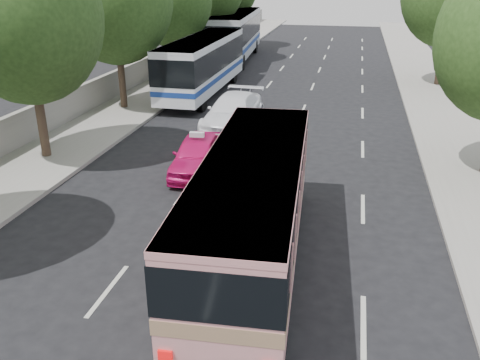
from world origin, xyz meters
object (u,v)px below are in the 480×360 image
(pink_taxi, at_px, (198,155))
(white_pickup, at_px, (233,112))
(pink_bus, at_px, (253,199))
(tour_coach_rear, at_px, (235,32))
(tour_coach_front, at_px, (203,61))

(pink_taxi, relative_size, white_pickup, 0.76)
(pink_bus, distance_m, pink_taxi, 6.89)
(tour_coach_rear, bearing_deg, pink_taxi, -84.38)
(tour_coach_front, distance_m, tour_coach_rear, 12.61)
(pink_taxi, xyz_separation_m, white_pickup, (0.00, 5.92, 0.09))
(pink_taxi, height_order, white_pickup, white_pickup)
(white_pickup, height_order, tour_coach_rear, tour_coach_rear)
(pink_taxi, height_order, tour_coach_front, tour_coach_front)
(pink_bus, bearing_deg, tour_coach_rear, 100.35)
(tour_coach_front, xyz_separation_m, tour_coach_rear, (-0.91, 12.58, 0.27))
(pink_bus, bearing_deg, pink_taxi, 115.65)
(pink_bus, distance_m, tour_coach_front, 19.58)
(pink_taxi, distance_m, tour_coach_rear, 25.46)
(white_pickup, xyz_separation_m, tour_coach_rear, (-4.30, 19.12, 1.50))
(pink_taxi, distance_m, tour_coach_front, 12.99)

